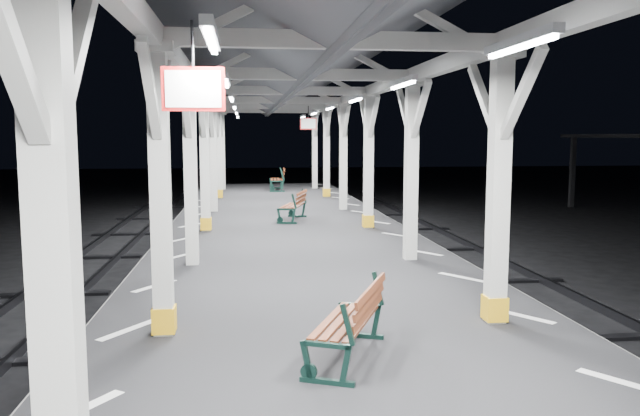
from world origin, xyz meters
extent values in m
cube|color=silver|center=(-2.45, 0.00, 1.00)|extent=(1.00, 48.00, 0.01)
cube|color=silver|center=(2.45, 0.00, 1.00)|extent=(1.00, 48.00, 0.01)
cube|color=beige|center=(-2.00, -2.00, 2.60)|extent=(0.22, 0.22, 3.20)
cube|color=beige|center=(-2.00, -1.45, 3.75)|extent=(0.10, 0.99, 0.99)
cube|color=beige|center=(-2.00, 2.00, 2.60)|extent=(0.22, 0.22, 3.20)
cube|color=beige|center=(-2.00, 2.00, 4.26)|extent=(0.40, 0.40, 0.12)
cube|color=gold|center=(-2.00, 2.00, 1.18)|extent=(0.26, 0.26, 0.30)
cube|color=beige|center=(-2.00, 2.55, 3.75)|extent=(0.10, 0.99, 0.99)
cube|color=beige|center=(-2.00, 1.45, 3.75)|extent=(0.10, 0.99, 0.99)
cube|color=beige|center=(-2.00, 6.00, 2.60)|extent=(0.22, 0.22, 3.20)
cube|color=beige|center=(-2.00, 6.00, 4.26)|extent=(0.40, 0.40, 0.12)
cube|color=beige|center=(-2.00, 6.55, 3.75)|extent=(0.10, 0.99, 0.99)
cube|color=beige|center=(-2.00, 5.45, 3.75)|extent=(0.10, 0.99, 0.99)
cube|color=beige|center=(-2.00, 10.00, 2.60)|extent=(0.22, 0.22, 3.20)
cube|color=beige|center=(-2.00, 10.00, 4.26)|extent=(0.40, 0.40, 0.12)
cube|color=gold|center=(-2.00, 10.00, 1.18)|extent=(0.26, 0.26, 0.30)
cube|color=beige|center=(-2.00, 10.55, 3.75)|extent=(0.10, 0.99, 0.99)
cube|color=beige|center=(-2.00, 9.45, 3.75)|extent=(0.10, 0.99, 0.99)
cube|color=beige|center=(-2.00, 14.00, 2.60)|extent=(0.22, 0.22, 3.20)
cube|color=beige|center=(-2.00, 14.00, 4.26)|extent=(0.40, 0.40, 0.12)
cube|color=beige|center=(-2.00, 14.55, 3.75)|extent=(0.10, 0.99, 0.99)
cube|color=beige|center=(-2.00, 13.45, 3.75)|extent=(0.10, 0.99, 0.99)
cube|color=beige|center=(-2.00, 18.00, 2.60)|extent=(0.22, 0.22, 3.20)
cube|color=beige|center=(-2.00, 18.00, 4.26)|extent=(0.40, 0.40, 0.12)
cube|color=gold|center=(-2.00, 18.00, 1.18)|extent=(0.26, 0.26, 0.30)
cube|color=beige|center=(-2.00, 18.55, 3.75)|extent=(0.10, 0.99, 0.99)
cube|color=beige|center=(-2.00, 17.45, 3.75)|extent=(0.10, 0.99, 0.99)
cube|color=beige|center=(-2.00, 22.00, 2.60)|extent=(0.22, 0.22, 3.20)
cube|color=beige|center=(-2.00, 22.00, 4.26)|extent=(0.40, 0.40, 0.12)
cube|color=beige|center=(-2.00, 22.55, 3.75)|extent=(0.10, 0.99, 0.99)
cube|color=beige|center=(-2.00, 21.45, 3.75)|extent=(0.10, 0.99, 0.99)
cube|color=beige|center=(2.00, 2.00, 2.60)|extent=(0.22, 0.22, 3.20)
cube|color=beige|center=(2.00, 2.00, 4.26)|extent=(0.40, 0.40, 0.12)
cube|color=gold|center=(2.00, 2.00, 1.18)|extent=(0.26, 0.26, 0.30)
cube|color=beige|center=(2.00, 2.55, 3.75)|extent=(0.10, 0.99, 0.99)
cube|color=beige|center=(2.00, 1.45, 3.75)|extent=(0.10, 0.99, 0.99)
cube|color=beige|center=(2.00, 6.00, 2.60)|extent=(0.22, 0.22, 3.20)
cube|color=beige|center=(2.00, 6.00, 4.26)|extent=(0.40, 0.40, 0.12)
cube|color=beige|center=(2.00, 6.55, 3.75)|extent=(0.10, 0.99, 0.99)
cube|color=beige|center=(2.00, 5.45, 3.75)|extent=(0.10, 0.99, 0.99)
cube|color=beige|center=(2.00, 10.00, 2.60)|extent=(0.22, 0.22, 3.20)
cube|color=beige|center=(2.00, 10.00, 4.26)|extent=(0.40, 0.40, 0.12)
cube|color=gold|center=(2.00, 10.00, 1.18)|extent=(0.26, 0.26, 0.30)
cube|color=beige|center=(2.00, 10.55, 3.75)|extent=(0.10, 0.99, 0.99)
cube|color=beige|center=(2.00, 9.45, 3.75)|extent=(0.10, 0.99, 0.99)
cube|color=beige|center=(2.00, 14.00, 2.60)|extent=(0.22, 0.22, 3.20)
cube|color=beige|center=(2.00, 14.00, 4.26)|extent=(0.40, 0.40, 0.12)
cube|color=beige|center=(2.00, 14.55, 3.75)|extent=(0.10, 0.99, 0.99)
cube|color=beige|center=(2.00, 13.45, 3.75)|extent=(0.10, 0.99, 0.99)
cube|color=beige|center=(2.00, 18.00, 2.60)|extent=(0.22, 0.22, 3.20)
cube|color=beige|center=(2.00, 18.00, 4.26)|extent=(0.40, 0.40, 0.12)
cube|color=gold|center=(2.00, 18.00, 1.18)|extent=(0.26, 0.26, 0.30)
cube|color=beige|center=(2.00, 18.55, 3.75)|extent=(0.10, 0.99, 0.99)
cube|color=beige|center=(2.00, 17.45, 3.75)|extent=(0.10, 0.99, 0.99)
cube|color=beige|center=(2.00, 22.00, 2.60)|extent=(0.22, 0.22, 3.20)
cube|color=beige|center=(2.00, 22.00, 4.26)|extent=(0.40, 0.40, 0.12)
cube|color=beige|center=(2.00, 22.55, 3.75)|extent=(0.10, 0.99, 0.99)
cube|color=beige|center=(2.00, 21.45, 3.75)|extent=(0.10, 0.99, 0.99)
cube|color=beige|center=(2.00, 0.00, 4.38)|extent=(0.18, 48.00, 0.24)
cube|color=beige|center=(0.00, 2.00, 4.38)|extent=(4.20, 0.14, 0.20)
cube|color=beige|center=(0.00, 6.00, 4.38)|extent=(4.20, 0.14, 0.20)
cube|color=beige|center=(0.00, 10.00, 4.38)|extent=(4.20, 0.14, 0.20)
cube|color=beige|center=(0.00, 14.00, 4.38)|extent=(4.20, 0.14, 0.20)
cube|color=beige|center=(0.00, 18.00, 4.38)|extent=(4.20, 0.14, 0.20)
cube|color=beige|center=(0.00, 22.00, 4.38)|extent=(4.20, 0.14, 0.20)
cube|color=silver|center=(-1.30, 0.00, 4.10)|extent=(0.10, 1.35, 0.08)
cube|color=white|center=(-1.30, 0.00, 4.05)|extent=(0.05, 1.25, 0.05)
cube|color=silver|center=(-1.30, 4.00, 4.10)|extent=(0.10, 1.35, 0.08)
cube|color=white|center=(-1.30, 4.00, 4.05)|extent=(0.05, 1.25, 0.05)
cube|color=silver|center=(-1.30, 8.00, 4.10)|extent=(0.10, 1.35, 0.08)
cube|color=white|center=(-1.30, 8.00, 4.05)|extent=(0.05, 1.25, 0.05)
cube|color=silver|center=(-1.30, 12.00, 4.10)|extent=(0.10, 1.35, 0.08)
cube|color=white|center=(-1.30, 12.00, 4.05)|extent=(0.05, 1.25, 0.05)
cube|color=silver|center=(-1.30, 16.00, 4.10)|extent=(0.10, 1.35, 0.08)
cube|color=white|center=(-1.30, 16.00, 4.05)|extent=(0.05, 1.25, 0.05)
cube|color=silver|center=(-1.30, 20.00, 4.10)|extent=(0.10, 1.35, 0.08)
cube|color=white|center=(-1.30, 20.00, 4.05)|extent=(0.05, 1.25, 0.05)
cube|color=silver|center=(1.30, 0.00, 4.10)|extent=(0.10, 1.35, 0.08)
cube|color=white|center=(1.30, 0.00, 4.05)|extent=(0.05, 1.25, 0.05)
cube|color=silver|center=(1.30, 4.00, 4.10)|extent=(0.10, 1.35, 0.08)
cube|color=white|center=(1.30, 4.00, 4.05)|extent=(0.05, 1.25, 0.05)
cube|color=silver|center=(1.30, 8.00, 4.10)|extent=(0.10, 1.35, 0.08)
cube|color=white|center=(1.30, 8.00, 4.05)|extent=(0.05, 1.25, 0.05)
cube|color=silver|center=(1.30, 12.00, 4.10)|extent=(0.10, 1.35, 0.08)
cube|color=white|center=(1.30, 12.00, 4.05)|extent=(0.05, 1.25, 0.05)
cube|color=silver|center=(1.30, 16.00, 4.10)|extent=(0.10, 1.35, 0.08)
cube|color=white|center=(1.30, 16.00, 4.05)|extent=(0.05, 1.25, 0.05)
cube|color=silver|center=(1.30, 20.00, 4.10)|extent=(0.10, 1.35, 0.08)
cube|color=white|center=(1.30, 20.00, 4.05)|extent=(0.05, 1.25, 0.05)
cylinder|color=black|center=(-1.44, -0.08, 4.02)|extent=(0.02, 0.02, 0.36)
cube|color=red|center=(-1.44, -0.08, 3.67)|extent=(0.50, 0.03, 0.35)
cube|color=white|center=(-1.44, -0.08, 3.67)|extent=(0.44, 0.04, 0.29)
cylinder|color=black|center=(0.89, 13.79, 4.02)|extent=(0.02, 0.02, 0.36)
cube|color=red|center=(0.89, 13.79, 3.67)|extent=(0.50, 0.03, 0.35)
cube|color=white|center=(0.89, 13.79, 3.67)|extent=(0.44, 0.05, 0.29)
cube|color=black|center=(14.00, 22.00, 1.65)|extent=(0.20, 0.20, 3.30)
sphere|color=silver|center=(14.00, 22.00, 3.22)|extent=(0.20, 0.20, 0.20)
cube|color=#122F28|center=(-0.32, 0.31, 1.03)|extent=(0.51, 0.26, 0.05)
cube|color=#122F28|center=(-0.49, 0.38, 1.20)|extent=(0.14, 0.09, 0.41)
cube|color=#122F28|center=(-0.15, 0.24, 1.20)|extent=(0.13, 0.09, 0.41)
cube|color=#122F28|center=(-0.14, 0.23, 1.59)|extent=(0.15, 0.10, 0.39)
cube|color=#122F28|center=(0.24, 1.60, 1.03)|extent=(0.51, 0.26, 0.05)
cube|color=#122F28|center=(0.07, 1.68, 1.20)|extent=(0.14, 0.09, 0.41)
cube|color=#122F28|center=(0.41, 1.53, 1.20)|extent=(0.13, 0.09, 0.41)
cube|color=#122F28|center=(0.42, 1.52, 1.59)|extent=(0.15, 0.10, 0.39)
cube|color=maroon|center=(-0.20, 1.02, 1.40)|extent=(0.60, 1.26, 0.03)
cube|color=maroon|center=(-0.09, 0.98, 1.40)|extent=(0.60, 1.26, 0.03)
cube|color=maroon|center=(0.01, 0.93, 1.40)|extent=(0.60, 1.26, 0.03)
cube|color=maroon|center=(0.12, 0.89, 1.40)|extent=(0.60, 1.26, 0.03)
cube|color=maroon|center=(0.17, 0.86, 1.52)|extent=(0.57, 1.25, 0.08)
cube|color=maroon|center=(0.19, 0.86, 1.63)|extent=(0.57, 1.25, 0.08)
cube|color=maroon|center=(0.21, 0.85, 1.75)|extent=(0.57, 1.25, 0.08)
cube|color=#122F28|center=(0.03, 10.96, 1.03)|extent=(0.53, 0.20, 0.05)
cube|color=#122F28|center=(-0.16, 11.02, 1.21)|extent=(0.15, 0.08, 0.42)
cube|color=#122F28|center=(0.20, 10.91, 1.21)|extent=(0.13, 0.08, 0.42)
cube|color=#122F28|center=(0.22, 10.91, 1.60)|extent=(0.15, 0.08, 0.39)
cube|color=#122F28|center=(0.42, 12.35, 1.03)|extent=(0.53, 0.20, 0.05)
cube|color=#122F28|center=(0.23, 12.40, 1.21)|extent=(0.15, 0.08, 0.42)
cube|color=#122F28|center=(0.60, 12.30, 1.21)|extent=(0.13, 0.08, 0.42)
cube|color=#122F28|center=(0.61, 12.29, 1.60)|extent=(0.15, 0.08, 0.39)
cube|color=maroon|center=(0.05, 11.70, 1.40)|extent=(0.45, 1.34, 0.03)
cube|color=maroon|center=(0.16, 11.67, 1.40)|extent=(0.45, 1.34, 0.03)
cube|color=maroon|center=(0.28, 11.64, 1.40)|extent=(0.45, 1.34, 0.03)
cube|color=maroon|center=(0.39, 11.61, 1.40)|extent=(0.45, 1.34, 0.03)
cube|color=maroon|center=(0.45, 11.59, 1.53)|extent=(0.42, 1.33, 0.09)
cube|color=maroon|center=(0.47, 11.58, 1.65)|extent=(0.42, 1.33, 0.09)
cube|color=maroon|center=(0.48, 11.58, 1.76)|extent=(0.42, 1.33, 0.09)
cube|color=#122F28|center=(0.26, 20.35, 1.03)|extent=(0.62, 0.08, 0.06)
cube|color=#122F28|center=(0.03, 20.36, 1.24)|extent=(0.16, 0.06, 0.48)
cube|color=#122F28|center=(0.47, 20.34, 1.24)|extent=(0.15, 0.06, 0.48)
cube|color=#122F28|center=(0.49, 20.34, 1.70)|extent=(0.17, 0.06, 0.45)
cube|color=#122F28|center=(0.32, 22.01, 1.03)|extent=(0.62, 0.08, 0.06)
cube|color=#122F28|center=(0.09, 22.02, 1.24)|extent=(0.16, 0.06, 0.48)
cube|color=#122F28|center=(0.53, 22.00, 1.24)|extent=(0.15, 0.06, 0.48)
cube|color=#122F28|center=(0.55, 22.00, 1.70)|extent=(0.17, 0.06, 0.45)
cube|color=maroon|center=(0.08, 21.19, 1.47)|extent=(0.15, 1.58, 0.04)
cube|color=maroon|center=(0.22, 21.18, 1.47)|extent=(0.15, 1.58, 0.04)
cube|color=maroon|center=(0.35, 21.18, 1.47)|extent=(0.15, 1.58, 0.04)
cube|color=maroon|center=(0.49, 21.17, 1.47)|extent=(0.15, 1.58, 0.04)
cube|color=maroon|center=(0.56, 21.17, 1.61)|extent=(0.11, 1.58, 0.10)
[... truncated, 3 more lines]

